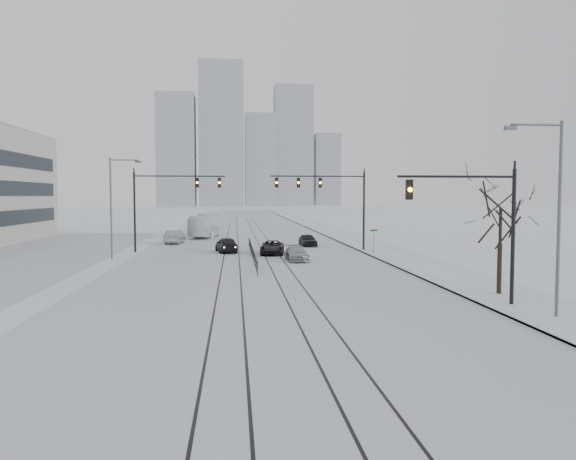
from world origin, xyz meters
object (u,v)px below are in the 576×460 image
object	(u,v)px
sedan_nb_right	(296,254)
bare_tree	(501,217)
sedan_nb_front	(272,248)
sedan_sb_inner	(226,245)
sedan_sb_outer	(175,237)
box_truck	(206,226)
traffic_mast_near	(483,218)
sedan_nb_far	(308,240)

from	to	relation	value
sedan_nb_right	bare_tree	bearing A→B (deg)	-65.23
sedan_nb_front	sedan_sb_inner	bearing A→B (deg)	157.02
sedan_sb_outer	box_truck	world-z (taller)	box_truck
sedan_sb_inner	sedan_sb_outer	xyz separation A→B (m)	(-6.20, 10.77, 0.02)
traffic_mast_near	box_truck	size ratio (longest dim) A/B	0.63
sedan_nb_front	traffic_mast_near	bearing A→B (deg)	-65.79
sedan_nb_front	box_truck	size ratio (longest dim) A/B	0.43
bare_tree	box_truck	xyz separation A→B (m)	(-18.65, 47.07, -2.93)
bare_tree	sedan_nb_front	distance (m)	26.36
traffic_mast_near	sedan_sb_outer	xyz separation A→B (m)	(-19.41, 39.77, -3.77)
sedan_nb_right	sedan_nb_far	world-z (taller)	sedan_nb_far
bare_tree	sedan_nb_far	size ratio (longest dim) A/B	1.54
traffic_mast_near	sedan_sb_outer	distance (m)	44.41
traffic_mast_near	sedan_nb_right	size ratio (longest dim) A/B	1.64
sedan_nb_right	box_truck	bearing A→B (deg)	104.67
sedan_nb_front	sedan_sb_outer	bearing A→B (deg)	134.71
traffic_mast_near	box_truck	bearing A→B (deg)	107.97
sedan_sb_outer	sedan_sb_inner	bearing A→B (deg)	125.13
sedan_nb_right	sedan_nb_front	bearing A→B (deg)	104.59
traffic_mast_near	sedan_nb_front	xyz separation A→B (m)	(-8.79, 26.56, -3.90)
bare_tree	sedan_nb_far	bearing A→B (deg)	101.74
sedan_sb_outer	sedan_nb_right	size ratio (longest dim) A/B	1.12
sedan_nb_far	box_truck	distance (m)	19.28
traffic_mast_near	sedan_sb_inner	xyz separation A→B (m)	(-13.21, 29.00, -3.80)
sedan_nb_front	sedan_nb_right	size ratio (longest dim) A/B	1.12
traffic_mast_near	box_truck	distance (m)	52.73
sedan_sb_outer	box_truck	size ratio (longest dim) A/B	0.43
sedan_sb_inner	box_truck	bearing A→B (deg)	-91.42
box_truck	sedan_nb_right	bearing A→B (deg)	116.37
sedan_sb_inner	sedan_nb_front	xyz separation A→B (m)	(4.42, -2.44, -0.10)
sedan_nb_right	box_truck	world-z (taller)	box_truck
bare_tree	sedan_sb_inner	xyz separation A→B (m)	(-15.62, 25.99, -3.72)
sedan_sb_inner	sedan_sb_outer	size ratio (longest dim) A/B	0.94
traffic_mast_near	sedan_nb_front	size ratio (longest dim) A/B	1.47
bare_tree	sedan_sb_outer	world-z (taller)	bare_tree
sedan_sb_outer	sedan_nb_far	bearing A→B (deg)	167.80
bare_tree	sedan_nb_front	world-z (taller)	bare_tree
sedan_sb_inner	box_truck	distance (m)	21.31
bare_tree	box_truck	size ratio (longest dim) A/B	0.55
bare_tree	traffic_mast_near	bearing A→B (deg)	-128.76
sedan_sb_outer	box_truck	xyz separation A→B (m)	(3.17, 10.31, 0.77)
sedan_sb_outer	sedan_nb_far	size ratio (longest dim) A/B	1.21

